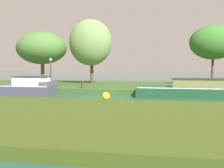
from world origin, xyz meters
TOP-DOWN VIEW (x-y plane):
  - ground_plane at (0.00, 0.00)m, footprint 120.00×120.00m
  - riverbank_far at (0.00, 7.00)m, footprint 72.00×10.00m
  - riverbank_near at (0.00, -9.00)m, footprint 72.00×10.00m
  - slate_barge at (-6.54, 1.20)m, footprint 4.43×1.99m
  - forest_narrowboat at (7.52, 1.20)m, footprint 10.20×1.91m
  - willow_tree_left at (-8.37, 7.66)m, footprint 5.20×4.56m
  - willow_tree_centre at (-3.33, 8.16)m, footprint 4.34×3.56m
  - willow_tree_right at (8.54, 8.95)m, footprint 4.47×3.25m
  - lamp_post at (-5.63, 3.49)m, footprint 0.24×0.24m
  - mooring_post_near at (-2.56, 2.79)m, footprint 0.17×0.17m
  - channel_buoy at (0.41, -1.51)m, footprint 0.54×0.54m

SIDE VIEW (x-z plane):
  - ground_plane at x=0.00m, z-range 0.00..0.00m
  - riverbank_far at x=0.00m, z-range 0.00..0.40m
  - riverbank_near at x=0.00m, z-range 0.00..0.40m
  - channel_buoy at x=0.41m, z-range 0.00..0.54m
  - forest_narrowboat at x=7.52m, z-range -0.11..1.28m
  - slate_barge at x=-6.54m, z-range -0.11..1.31m
  - mooring_post_near at x=-2.56m, z-range 0.40..0.96m
  - lamp_post at x=-5.63m, z-range 0.75..3.24m
  - willow_tree_left at x=-8.37m, z-range 1.36..6.60m
  - willow_tree_right at x=8.54m, z-range 1.59..7.24m
  - willow_tree_centre at x=-3.33m, z-range 1.29..7.74m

